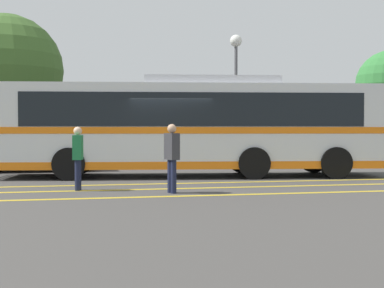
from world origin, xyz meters
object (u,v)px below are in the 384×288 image
object	(u,v)px
street_lamp	(236,67)
tree_1	(6,71)
pedestrian_2	(172,154)
transit_bus	(192,125)
pedestrian_1	(78,154)
parked_car_1	(33,152)

from	to	relation	value
street_lamp	tree_1	bearing A→B (deg)	169.27
pedestrian_2	tree_1	size ratio (longest dim) A/B	0.26
transit_bus	tree_1	xyz separation A→B (m)	(-6.81, 7.22, 2.40)
pedestrian_1	tree_1	xyz separation A→B (m)	(-3.16, 10.61, 3.18)
street_lamp	pedestrian_1	bearing A→B (deg)	-127.36
pedestrian_2	street_lamp	size ratio (longest dim) A/B	0.30
pedestrian_2	tree_1	xyz separation A→B (m)	(-5.42, 11.62, 3.14)
parked_car_1	pedestrian_1	world-z (taller)	pedestrian_1
transit_bus	tree_1	world-z (taller)	tree_1
street_lamp	pedestrian_2	bearing A→B (deg)	-114.39
pedestrian_2	tree_1	bearing A→B (deg)	6.21
pedestrian_2	street_lamp	world-z (taller)	street_lamp
pedestrian_1	street_lamp	xyz separation A→B (m)	(6.67, 8.74, 3.33)
pedestrian_1	pedestrian_2	xyz separation A→B (m)	(2.25, -1.01, 0.04)
parked_car_1	pedestrian_1	size ratio (longest dim) A/B	3.06
pedestrian_2	parked_car_1	bearing A→B (deg)	8.51
pedestrian_1	street_lamp	size ratio (longest dim) A/B	0.29
transit_bus	tree_1	size ratio (longest dim) A/B	1.96
parked_car_1	tree_1	size ratio (longest dim) A/B	0.76
parked_car_1	pedestrian_2	distance (m)	8.65
street_lamp	tree_1	distance (m)	10.02
pedestrian_1	pedestrian_2	world-z (taller)	pedestrian_2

